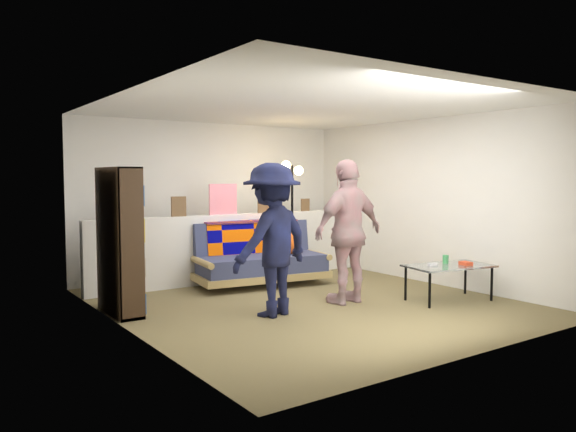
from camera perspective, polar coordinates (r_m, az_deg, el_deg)
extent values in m
plane|color=brown|center=(7.04, 1.88, -8.74)|extent=(5.00, 5.00, 0.00)
cube|color=silver|center=(9.00, -7.66, 1.72)|extent=(4.50, 0.10, 2.40)
cube|color=silver|center=(5.82, -16.15, 0.37)|extent=(0.10, 5.00, 2.40)
cube|color=silver|center=(8.42, 14.28, 1.47)|extent=(0.10, 5.00, 2.40)
cube|color=white|center=(6.92, 1.93, 11.03)|extent=(4.50, 5.00, 0.10)
cube|color=silver|center=(8.45, -5.44, -3.18)|extent=(4.45, 0.15, 1.00)
cube|color=brown|center=(7.75, -15.11, 0.58)|extent=(0.18, 0.02, 0.22)
cube|color=brown|center=(7.97, -11.05, 0.96)|extent=(0.22, 0.02, 0.28)
cube|color=white|center=(8.27, -6.61, 1.70)|extent=(0.45, 0.02, 0.45)
cube|color=brown|center=(8.63, -2.51, 1.19)|extent=(0.20, 0.02, 0.26)
cube|color=brown|center=(9.08, 1.76, 1.14)|extent=(0.16, 0.02, 0.20)
cube|color=tan|center=(8.09, -2.74, -6.00)|extent=(1.98, 1.10, 0.10)
cube|color=#353C5F|center=(8.01, -2.60, -4.87)|extent=(1.86, 0.94, 0.24)
cube|color=#353C5F|center=(8.31, -3.66, -2.49)|extent=(1.80, 0.48, 0.56)
cylinder|color=tan|center=(7.73, -8.81, -4.65)|extent=(0.21, 0.85, 0.09)
cylinder|color=tan|center=(8.45, 2.80, -3.87)|extent=(0.21, 0.85, 0.09)
cube|color=#05077B|center=(8.24, -3.44, -2.55)|extent=(1.44, 0.30, 0.51)
cube|color=#05077B|center=(8.33, -3.80, -0.56)|extent=(1.46, 0.45, 0.03)
sphere|color=#FC5716|center=(8.17, 0.25, -2.81)|extent=(0.30, 0.30, 0.30)
cube|color=black|center=(6.57, -17.83, -2.51)|extent=(0.02, 0.83, 1.66)
cube|color=black|center=(6.22, -15.60, -2.81)|extent=(0.28, 0.02, 1.66)
cube|color=black|center=(6.99, -17.79, -2.12)|extent=(0.28, 0.02, 1.66)
cube|color=black|center=(6.57, -16.90, 4.69)|extent=(0.28, 0.83, 0.02)
cube|color=black|center=(6.74, -16.62, -9.32)|extent=(0.28, 0.83, 0.04)
cube|color=black|center=(6.66, -16.69, -5.76)|extent=(0.28, 0.79, 0.02)
cube|color=black|center=(6.61, -16.76, -2.45)|extent=(0.28, 0.79, 0.02)
cube|color=black|center=(6.58, -16.83, 0.91)|extent=(0.28, 0.79, 0.02)
cube|color=red|center=(6.71, -16.50, -7.93)|extent=(0.20, 0.78, 0.28)
cube|color=#224196|center=(6.64, -16.57, -4.50)|extent=(0.20, 0.78, 0.26)
cube|color=gold|center=(6.60, -16.63, -1.17)|extent=(0.20, 0.78, 0.28)
cube|color=#348F50|center=(6.58, -16.70, 2.20)|extent=(0.20, 0.78, 0.26)
cylinder|color=black|center=(6.89, 14.20, -7.33)|extent=(0.04, 0.04, 0.43)
cylinder|color=black|center=(7.52, 19.98, -6.50)|extent=(0.04, 0.04, 0.43)
cylinder|color=black|center=(7.26, 11.86, -6.72)|extent=(0.04, 0.04, 0.43)
cylinder|color=black|center=(7.86, 17.57, -6.00)|extent=(0.04, 0.04, 0.43)
cube|color=silver|center=(7.33, 16.03, -4.89)|extent=(1.16, 0.77, 0.02)
cube|color=silver|center=(7.23, 14.46, -4.77)|extent=(0.14, 0.08, 0.03)
cube|color=#E44928|center=(7.39, 17.61, -4.61)|extent=(0.13, 0.17, 0.04)
cylinder|color=#419D58|center=(7.45, 15.71, -4.25)|extent=(0.09, 0.09, 0.11)
cylinder|color=black|center=(8.69, 0.42, -6.19)|extent=(0.32, 0.32, 0.03)
cylinder|color=black|center=(8.59, 0.42, -0.60)|extent=(0.05, 0.05, 1.73)
sphere|color=#FFC672|center=(8.48, -0.30, 4.16)|extent=(0.14, 0.14, 0.14)
sphere|color=#FFC672|center=(8.66, 1.09, 4.62)|extent=(0.14, 0.14, 0.14)
sphere|color=#FFC672|center=(8.64, -0.20, 5.17)|extent=(0.14, 0.14, 0.14)
imported|color=black|center=(6.26, -1.63, -2.42)|extent=(1.23, 0.90, 1.71)
imported|color=pink|center=(6.91, 6.17, -1.58)|extent=(1.06, 0.49, 1.77)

